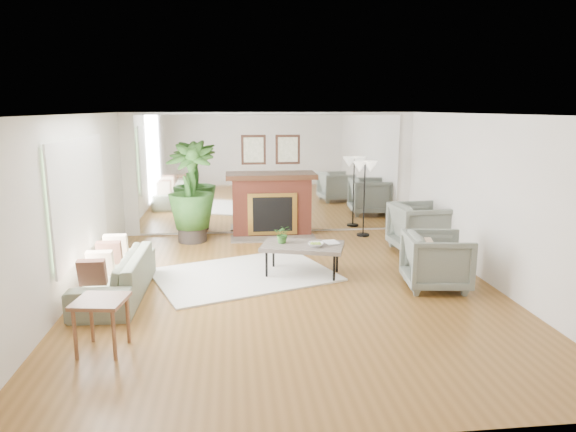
{
  "coord_description": "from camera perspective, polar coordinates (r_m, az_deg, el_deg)",
  "views": [
    {
      "loc": [
        -0.8,
        -7.05,
        2.59
      ],
      "look_at": [
        0.04,
        0.6,
        0.96
      ],
      "focal_mm": 32.0,
      "sensor_mm": 36.0,
      "label": 1
    }
  ],
  "objects": [
    {
      "name": "ground",
      "position": [
        7.55,
        0.18,
        -8.1
      ],
      "size": [
        7.0,
        7.0,
        0.0
      ],
      "primitive_type": "plane",
      "color": "brown",
      "rests_on": "ground"
    },
    {
      "name": "wall_left",
      "position": [
        7.5,
        -23.14,
        0.7
      ],
      "size": [
        0.02,
        7.0,
        2.5
      ],
      "primitive_type": "cube",
      "color": "white",
      "rests_on": "ground"
    },
    {
      "name": "wall_right",
      "position": [
        8.12,
        21.67,
        1.61
      ],
      "size": [
        0.02,
        7.0,
        2.5
      ],
      "primitive_type": "cube",
      "color": "white",
      "rests_on": "ground"
    },
    {
      "name": "wall_back",
      "position": [
        10.65,
        -1.94,
        4.72
      ],
      "size": [
        6.0,
        0.02,
        2.5
      ],
      "primitive_type": "cube",
      "color": "white",
      "rests_on": "ground"
    },
    {
      "name": "mirror_panel",
      "position": [
        10.63,
        -1.93,
        4.71
      ],
      "size": [
        5.4,
        0.04,
        2.4
      ],
      "primitive_type": "cube",
      "color": "silver",
      "rests_on": "wall_back"
    },
    {
      "name": "window_panel",
      "position": [
        7.85,
        -22.17,
        1.99
      ],
      "size": [
        0.04,
        2.4,
        1.5
      ],
      "primitive_type": "cube",
      "color": "#B2E09E",
      "rests_on": "wall_left"
    },
    {
      "name": "fireplace",
      "position": [
        10.52,
        -1.82,
        1.37
      ],
      "size": [
        1.85,
        0.83,
        2.05
      ],
      "color": "brown",
      "rests_on": "ground"
    },
    {
      "name": "area_rug",
      "position": [
        8.15,
        -4.91,
        -6.51
      ],
      "size": [
        3.14,
        2.69,
        0.03
      ],
      "primitive_type": "cube",
      "rotation": [
        0.0,
        0.0,
        0.35
      ],
      "color": "silver",
      "rests_on": "ground"
    },
    {
      "name": "coffee_table",
      "position": [
        8.02,
        1.63,
        -3.46
      ],
      "size": [
        1.41,
        1.05,
        0.5
      ],
      "rotation": [
        0.0,
        0.0,
        -0.29
      ],
      "color": "#6B5F54",
      "rests_on": "ground"
    },
    {
      "name": "sofa",
      "position": [
        7.58,
        -18.64,
        -6.3
      ],
      "size": [
        0.82,
        2.03,
        0.59
      ],
      "primitive_type": "imported",
      "rotation": [
        0.0,
        0.0,
        -1.58
      ],
      "color": "slate",
      "rests_on": "ground"
    },
    {
      "name": "armchair_back",
      "position": [
        9.67,
        14.48,
        -1.25
      ],
      "size": [
        1.03,
        1.01,
        0.89
      ],
      "primitive_type": "imported",
      "rotation": [
        0.0,
        0.0,
        1.63
      ],
      "color": "gray",
      "rests_on": "ground"
    },
    {
      "name": "armchair_front",
      "position": [
        7.78,
        16.18,
        -4.8
      ],
      "size": [
        1.0,
        0.98,
        0.82
      ],
      "primitive_type": "imported",
      "rotation": [
        0.0,
        0.0,
        1.45
      ],
      "color": "gray",
      "rests_on": "ground"
    },
    {
      "name": "side_table",
      "position": [
        5.92,
        -20.09,
        -9.53
      ],
      "size": [
        0.59,
        0.59,
        0.59
      ],
      "rotation": [
        0.0,
        0.0,
        -0.15
      ],
      "color": "brown",
      "rests_on": "ground"
    },
    {
      "name": "potted_ficus",
      "position": [
        10.12,
        -10.76,
        2.9
      ],
      "size": [
        1.02,
        1.02,
        1.94
      ],
      "color": "#2A231F",
      "rests_on": "ground"
    },
    {
      "name": "floor_lamp",
      "position": [
        10.47,
        8.54,
        4.82
      ],
      "size": [
        0.5,
        0.28,
        1.54
      ],
      "color": "black",
      "rests_on": "ground"
    },
    {
      "name": "tabletop_plant",
      "position": [
        8.06,
        -0.59,
        -2.0
      ],
      "size": [
        0.3,
        0.28,
        0.29
      ],
      "primitive_type": "imported",
      "rotation": [
        0.0,
        0.0,
        -0.21
      ],
      "color": "#386926",
      "rests_on": "coffee_table"
    },
    {
      "name": "fruit_bowl",
      "position": [
        7.89,
        3.1,
        -3.2
      ],
      "size": [
        0.29,
        0.29,
        0.06
      ],
      "primitive_type": "imported",
      "rotation": [
        0.0,
        0.0,
        -0.22
      ],
      "color": "brown",
      "rests_on": "coffee_table"
    },
    {
      "name": "book",
      "position": [
        8.07,
        4.15,
        -3.01
      ],
      "size": [
        0.25,
        0.31,
        0.02
      ],
      "primitive_type": "imported",
      "rotation": [
        0.0,
        0.0,
        0.18
      ],
      "color": "brown",
      "rests_on": "coffee_table"
    }
  ]
}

